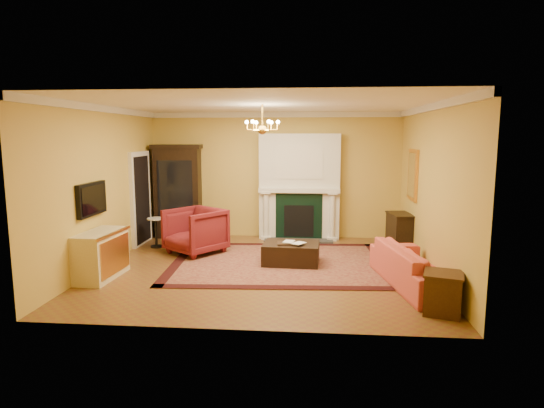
# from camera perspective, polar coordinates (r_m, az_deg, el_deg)

# --- Properties ---
(floor) EXTENTS (6.00, 5.50, 0.02)m
(floor) POSITION_cam_1_polar(r_m,az_deg,el_deg) (8.58, -1.17, -8.10)
(floor) COLOR brown
(floor) RESTS_ON ground
(ceiling) EXTENTS (6.00, 5.50, 0.02)m
(ceiling) POSITION_cam_1_polar(r_m,az_deg,el_deg) (8.24, -1.23, 12.47)
(ceiling) COLOR white
(ceiling) RESTS_ON wall_back
(wall_back) EXTENTS (6.00, 0.02, 3.00)m
(wall_back) POSITION_cam_1_polar(r_m,az_deg,el_deg) (11.01, 0.35, 3.61)
(wall_back) COLOR gold
(wall_back) RESTS_ON floor
(wall_front) EXTENTS (6.00, 0.02, 3.00)m
(wall_front) POSITION_cam_1_polar(r_m,az_deg,el_deg) (5.56, -4.27, -1.27)
(wall_front) COLOR gold
(wall_front) RESTS_ON floor
(wall_left) EXTENTS (0.02, 5.50, 3.00)m
(wall_left) POSITION_cam_1_polar(r_m,az_deg,el_deg) (9.10, -20.40, 2.04)
(wall_left) COLOR gold
(wall_left) RESTS_ON floor
(wall_right) EXTENTS (0.02, 5.50, 3.00)m
(wall_right) POSITION_cam_1_polar(r_m,az_deg,el_deg) (8.49, 19.44, 1.66)
(wall_right) COLOR gold
(wall_right) RESTS_ON floor
(fireplace) EXTENTS (1.90, 0.70, 2.50)m
(fireplace) POSITION_cam_1_polar(r_m,az_deg,el_deg) (10.82, 3.44, 1.88)
(fireplace) COLOR silver
(fireplace) RESTS_ON wall_back
(crown_molding) EXTENTS (6.00, 5.50, 0.12)m
(crown_molding) POSITION_cam_1_polar(r_m,az_deg,el_deg) (9.18, -0.57, 11.62)
(crown_molding) COLOR silver
(crown_molding) RESTS_ON ceiling
(doorway) EXTENTS (0.08, 1.05, 2.10)m
(doorway) POSITION_cam_1_polar(r_m,az_deg,el_deg) (10.69, -16.13, 0.67)
(doorway) COLOR silver
(doorway) RESTS_ON wall_left
(tv_panel) EXTENTS (0.09, 0.95, 0.58)m
(tv_panel) POSITION_cam_1_polar(r_m,az_deg,el_deg) (8.56, -21.67, 0.58)
(tv_panel) COLOR black
(tv_panel) RESTS_ON wall_left
(gilt_mirror) EXTENTS (0.06, 0.76, 1.05)m
(gilt_mirror) POSITION_cam_1_polar(r_m,az_deg,el_deg) (9.83, 17.23, 3.51)
(gilt_mirror) COLOR gold
(gilt_mirror) RESTS_ON wall_right
(chandelier) EXTENTS (0.63, 0.55, 0.53)m
(chandelier) POSITION_cam_1_polar(r_m,az_deg,el_deg) (8.22, -1.22, 9.67)
(chandelier) COLOR gold
(chandelier) RESTS_ON ceiling
(oriental_rug) EXTENTS (4.35, 3.36, 0.02)m
(oriental_rug) POSITION_cam_1_polar(r_m,az_deg,el_deg) (8.89, 1.04, -7.37)
(oriental_rug) COLOR #4F1114
(oriental_rug) RESTS_ON floor
(china_cabinet) EXTENTS (1.10, 0.54, 2.15)m
(china_cabinet) POSITION_cam_1_polar(r_m,az_deg,el_deg) (11.22, -11.70, 1.34)
(china_cabinet) COLOR black
(china_cabinet) RESTS_ON floor
(wingback_armchair) EXTENTS (1.39, 1.38, 1.05)m
(wingback_armchair) POSITION_cam_1_polar(r_m,az_deg,el_deg) (9.64, -9.61, -3.08)
(wingback_armchair) COLOR maroon
(wingback_armchair) RESTS_ON floor
(pedestal_table) EXTENTS (0.37, 0.37, 0.66)m
(pedestal_table) POSITION_cam_1_polar(r_m,az_deg,el_deg) (10.36, -14.35, -3.21)
(pedestal_table) COLOR black
(pedestal_table) RESTS_ON floor
(commode) EXTENTS (0.58, 1.13, 0.82)m
(commode) POSITION_cam_1_polar(r_m,az_deg,el_deg) (8.43, -20.71, -6.00)
(commode) COLOR beige
(commode) RESTS_ON floor
(coral_sofa) EXTENTS (1.04, 2.31, 0.87)m
(coral_sofa) POSITION_cam_1_polar(r_m,az_deg,el_deg) (7.85, 17.70, -6.71)
(coral_sofa) COLOR #C0513C
(coral_sofa) RESTS_ON floor
(end_table) EXTENTS (0.60, 0.60, 0.55)m
(end_table) POSITION_cam_1_polar(r_m,az_deg,el_deg) (6.83, 20.63, -10.54)
(end_table) COLOR #36210E
(end_table) RESTS_ON floor
(console_table) EXTENTS (0.50, 0.76, 0.79)m
(console_table) POSITION_cam_1_polar(r_m,az_deg,el_deg) (10.07, 15.75, -3.54)
(console_table) COLOR black
(console_table) RESTS_ON floor
(leather_ottoman) EXTENTS (1.09, 0.82, 0.39)m
(leather_ottoman) POSITION_cam_1_polar(r_m,az_deg,el_deg) (8.80, 2.42, -6.17)
(leather_ottoman) COLOR black
(leather_ottoman) RESTS_ON oriental_rug
(ottoman_tray) EXTENTS (0.42, 0.34, 0.03)m
(ottoman_tray) POSITION_cam_1_polar(r_m,az_deg,el_deg) (8.68, 2.01, -4.94)
(ottoman_tray) COLOR black
(ottoman_tray) RESTS_ON leather_ottoman
(book_a) EXTENTS (0.19, 0.07, 0.26)m
(book_a) POSITION_cam_1_polar(r_m,az_deg,el_deg) (8.68, 1.50, -3.98)
(book_a) COLOR gray
(book_a) RESTS_ON ottoman_tray
(book_b) EXTENTS (0.17, 0.13, 0.26)m
(book_b) POSITION_cam_1_polar(r_m,az_deg,el_deg) (8.61, 2.87, -4.08)
(book_b) COLOR gray
(book_b) RESTS_ON ottoman_tray
(topiary_left) EXTENTS (0.17, 0.17, 0.46)m
(topiary_left) POSITION_cam_1_polar(r_m,az_deg,el_deg) (10.79, -0.33, 3.42)
(topiary_left) COLOR tan
(topiary_left) RESTS_ON fireplace
(topiary_right) EXTENTS (0.14, 0.14, 0.38)m
(topiary_right) POSITION_cam_1_polar(r_m,az_deg,el_deg) (10.76, 7.24, 3.11)
(topiary_right) COLOR tan
(topiary_right) RESTS_ON fireplace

